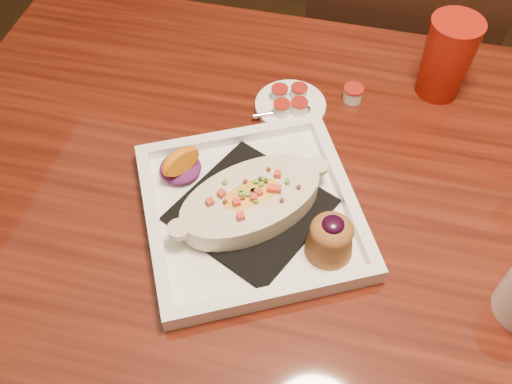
% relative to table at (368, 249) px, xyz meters
% --- Properties ---
extents(floor, '(7.00, 7.00, 0.00)m').
position_rel_table_xyz_m(floor, '(0.00, 0.00, -0.65)').
color(floor, black).
rests_on(floor, ground).
extents(table, '(1.50, 0.90, 0.75)m').
position_rel_table_xyz_m(table, '(0.00, 0.00, 0.00)').
color(table, maroon).
rests_on(table, floor).
extents(chair_far, '(0.42, 0.42, 0.93)m').
position_rel_table_xyz_m(chair_far, '(-0.00, 0.63, -0.15)').
color(chair_far, black).
rests_on(chair_far, floor).
extents(plate, '(0.41, 0.41, 0.08)m').
position_rel_table_xyz_m(plate, '(-0.18, -0.05, 0.12)').
color(plate, white).
rests_on(plate, table).
extents(saucer, '(0.12, 0.12, 0.08)m').
position_rel_table_xyz_m(saucer, '(-0.17, 0.19, 0.11)').
color(saucer, white).
rests_on(saucer, table).
extents(creamer_loose, '(0.03, 0.03, 0.03)m').
position_rel_table_xyz_m(creamer_loose, '(-0.07, 0.24, 0.11)').
color(creamer_loose, silver).
rests_on(creamer_loose, table).
extents(red_tumbler, '(0.09, 0.09, 0.15)m').
position_rel_table_xyz_m(red_tumbler, '(0.07, 0.30, 0.17)').
color(red_tumbler, '#A2180B').
rests_on(red_tumbler, table).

